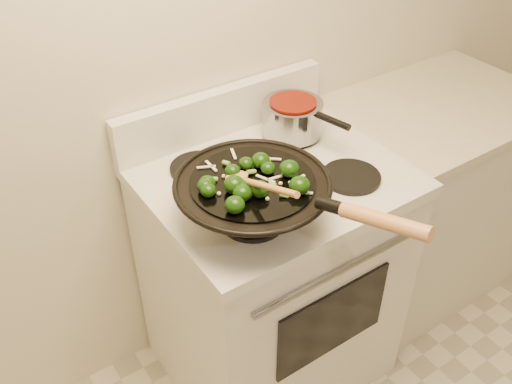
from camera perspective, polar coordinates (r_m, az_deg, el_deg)
stove at (r=2.05m, az=1.53°, el=-8.41°), size 0.78×0.67×1.08m
counter_unit at (r=2.51m, az=16.20°, el=-0.57°), size 0.84×0.62×0.91m
wok at (r=1.52m, az=-0.18°, el=-0.66°), size 0.42×0.68×0.23m
stirfry at (r=1.45m, az=-0.57°, el=1.05°), size 0.27×0.29×0.05m
wooden_spoon at (r=1.42m, az=-0.35°, el=1.00°), size 0.07×0.29×0.12m
saucepan at (r=1.91m, az=3.71°, el=7.49°), size 0.20×0.32×0.12m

